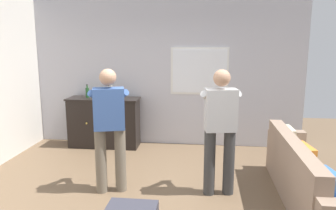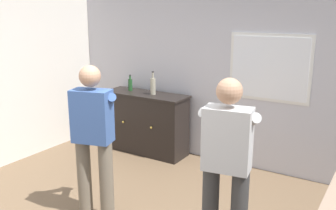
# 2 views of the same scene
# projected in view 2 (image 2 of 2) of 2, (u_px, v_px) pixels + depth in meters

# --- Properties ---
(wall_back_with_window) EXTENTS (5.20, 0.15, 2.80)m
(wall_back_with_window) POSITION_uv_depth(u_px,v_px,m) (228.00, 68.00, 5.34)
(wall_back_with_window) COLOR silver
(wall_back_with_window) RESTS_ON ground
(sideboard_cabinet) EXTENTS (1.37, 0.49, 0.95)m
(sideboard_cabinet) POSITION_uv_depth(u_px,v_px,m) (146.00, 123.00, 5.89)
(sideboard_cabinet) COLOR black
(sideboard_cabinet) RESTS_ON ground
(bottle_wine_green) EXTENTS (0.08, 0.08, 0.36)m
(bottle_wine_green) POSITION_uv_depth(u_px,v_px,m) (153.00, 86.00, 5.65)
(bottle_wine_green) COLOR gray
(bottle_wine_green) RESTS_ON sideboard_cabinet
(bottle_liquor_amber) EXTENTS (0.07, 0.07, 0.25)m
(bottle_liquor_amber) POSITION_uv_depth(u_px,v_px,m) (130.00, 84.00, 5.95)
(bottle_liquor_amber) COLOR #1E4C23
(bottle_liquor_amber) RESTS_ON sideboard_cabinet
(person_standing_left) EXTENTS (0.54, 0.52, 1.68)m
(person_standing_left) POSITION_uv_depth(u_px,v_px,m) (94.00, 136.00, 3.89)
(person_standing_left) COLOR #6B6051
(person_standing_left) RESTS_ON ground
(person_standing_right) EXTENTS (0.55, 0.50, 1.68)m
(person_standing_right) POSITION_uv_depth(u_px,v_px,m) (227.00, 163.00, 3.21)
(person_standing_right) COLOR #383838
(person_standing_right) RESTS_ON ground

